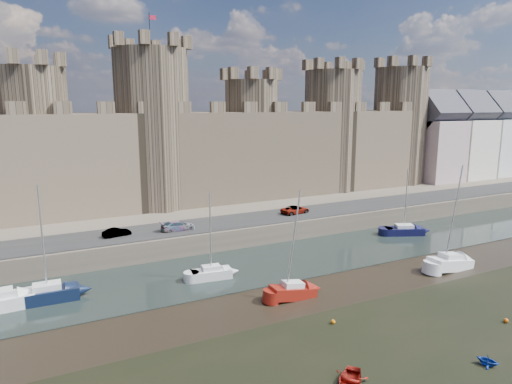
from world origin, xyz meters
The scene contains 17 objects.
water_channel centered at (0.00, 24.00, 0.04)m, with size 160.00×12.00×0.08m, color black.
quay centered at (0.00, 60.00, 1.25)m, with size 160.00×60.00×2.50m, color #4C443A.
road centered at (0.00, 34.00, 2.55)m, with size 160.00×7.00×0.10m, color black.
castle centered at (-0.64, 48.00, 11.67)m, with size 108.50×11.00×29.00m.
townhouses centered at (71.50, 46.00, 10.59)m, with size 35.50×9.05×18.13m.
car_1 centered at (-6.46, 33.71, 3.03)m, with size 1.12×3.22×1.06m, color gray.
car_2 centered at (0.74, 33.10, 3.11)m, with size 1.71×4.20×1.22m, color gray.
car_3 centered at (18.14, 34.07, 3.09)m, with size 1.96×4.26×1.18m, color gray.
sailboat_1 centered at (-14.41, 23.90, 0.84)m, with size 5.45×2.26×10.79m.
sailboat_2 centered at (0.90, 22.33, 0.74)m, with size 4.30×2.07×8.94m.
sailboat_3 centered at (30.46, 25.56, 0.72)m, with size 5.55×3.91×9.07m.
sailboat_4 centered at (6.01, 14.63, 0.75)m, with size 4.43×1.83×10.24m.
sailboat_5 centered at (25.25, 13.39, 0.81)m, with size 5.37×2.16×11.51m.
dinghy_4 centered at (2.28, 1.40, 0.31)m, with size 2.14×0.62×2.99m, color maroon.
dinghy_5 centered at (12.27, -1.02, 0.39)m, with size 1.26×0.77×1.47m, color navy.
buoy_3 centered at (6.36, 8.78, 0.19)m, with size 0.38×0.38×0.38m, color orange.
buoy_5 centered at (19.29, 2.54, 0.19)m, with size 0.38×0.38×0.38m, color #EC5F0A.
Camera 1 is at (-14.85, -19.46, 17.83)m, focal length 32.00 mm.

